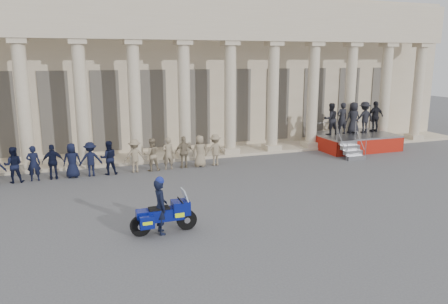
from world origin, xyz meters
TOP-DOWN VIEW (x-y plane):
  - ground at (0.00, 0.00)m, footprint 90.00×90.00m
  - building at (-0.00, 14.74)m, footprint 40.00×12.50m
  - officer_rank at (-5.48, 6.10)m, footprint 16.87×0.61m
  - reviewing_stand at (11.61, 7.24)m, footprint 4.58×4.31m
  - motorcycle at (-1.91, -1.70)m, footprint 2.14×0.87m
  - rider at (-2.03, -1.70)m, footprint 0.43×0.65m

SIDE VIEW (x-z plane):
  - ground at x=0.00m, z-range 0.00..0.00m
  - motorcycle at x=-1.91m, z-range -0.09..1.28m
  - officer_rank at x=-5.48m, z-range 0.00..1.61m
  - rider at x=-2.03m, z-range -0.01..1.84m
  - reviewing_stand at x=11.61m, z-range 0.14..2.95m
  - building at x=0.00m, z-range 0.02..9.02m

